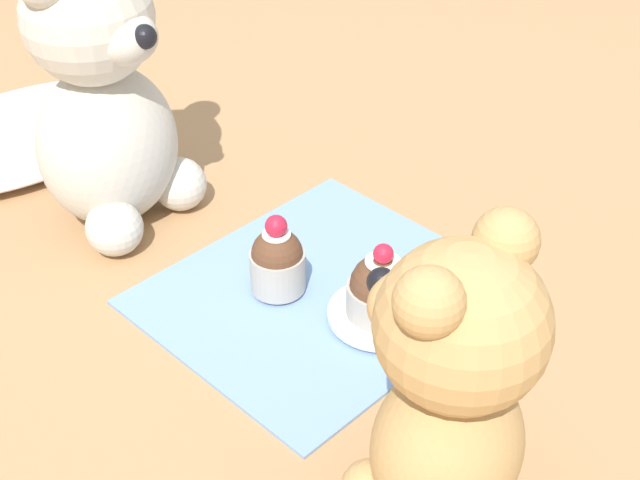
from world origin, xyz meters
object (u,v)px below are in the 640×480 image
Objects in this scene: cupcake_near_cream_bear at (277,261)px; saucer_plate at (380,314)px; cupcake_near_tan_bear at (381,290)px; teddy_bear_tan at (450,387)px; teddy_bear_cream at (104,102)px.

cupcake_near_cream_bear is 0.09m from saucer_plate.
cupcake_near_cream_bear is 0.84× the size of saucer_plate.
cupcake_near_tan_bear is (0.03, -0.09, -0.00)m from cupcake_near_cream_bear.
teddy_bear_tan is at bearing -126.59° from saucer_plate.
saucer_plate is 1.29× the size of cupcake_near_tan_bear.
saucer_plate is at bearing -88.53° from teddy_bear_cream.
teddy_bear_cream is at bearing -99.02° from teddy_bear_tan.
teddy_bear_cream is 0.29m from cupcake_near_tan_bear.
teddy_bear_tan is 0.25m from cupcake_near_cream_bear.
cupcake_near_cream_bear is 0.09m from cupcake_near_tan_bear.
teddy_bear_cream is at bearing 101.89° from cupcake_near_tan_bear.
saucer_plate is (0.06, -0.27, -0.11)m from teddy_bear_cream.
cupcake_near_tan_bear is (0.11, 0.14, -0.07)m from teddy_bear_tan.
teddy_bear_cream reaches higher than teddy_bear_tan.
teddy_bear_tan reaches higher than cupcake_near_tan_bear.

